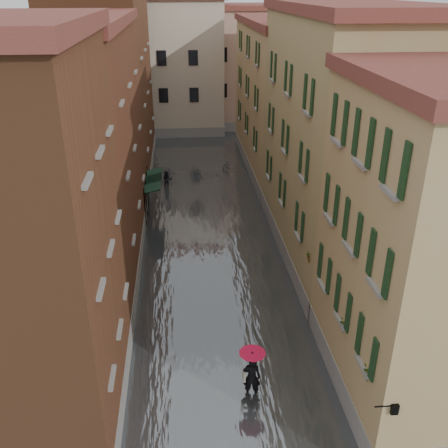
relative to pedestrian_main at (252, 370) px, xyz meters
name	(u,v)px	position (x,y,z in m)	size (l,w,h in m)	color
ground	(227,360)	(-0.74, 2.11, -1.26)	(120.00, 120.00, 0.00)	#5E5E61
floodwater	(207,224)	(-0.74, 15.11, -1.16)	(10.00, 60.00, 0.20)	#4F5457
building_left_near	(13,255)	(-7.74, 0.11, 5.24)	(6.00, 8.00, 13.00)	brown
building_left_mid	(75,156)	(-7.74, 11.11, 4.99)	(6.00, 14.00, 12.50)	brown
building_left_far	(108,88)	(-7.74, 26.11, 5.74)	(6.00, 16.00, 14.00)	brown
building_right_near	(434,256)	(6.26, 0.11, 4.49)	(6.00, 8.00, 11.50)	tan
building_right_mid	(340,144)	(6.26, 11.11, 5.24)	(6.00, 14.00, 13.00)	#9B8C5E
building_right_far	(284,101)	(6.26, 26.11, 4.49)	(6.00, 16.00, 11.50)	tan
building_end_cream	(163,67)	(-3.74, 40.11, 5.24)	(12.00, 9.00, 13.00)	#B9A793
building_end_pink	(246,68)	(5.26, 42.11, 4.74)	(10.00, 9.00, 12.00)	tan
awning_near	(152,184)	(-4.22, 16.62, 1.21)	(1.09, 3.20, 2.80)	#173423
awning_far	(153,177)	(-4.23, 17.93, 1.21)	(1.09, 2.87, 2.80)	#173423
wall_lantern	(393,408)	(3.59, -3.89, 1.75)	(0.71, 0.22, 0.35)	black
window_planters	(341,304)	(3.38, 0.72, 2.25)	(0.59, 8.31, 0.84)	#9D6933
pedestrian_main	(252,370)	(0.00, 0.00, 0.00)	(1.00, 1.00, 2.06)	black
pedestrian_far	(167,180)	(-3.45, 22.14, -0.55)	(0.69, 0.54, 1.41)	black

